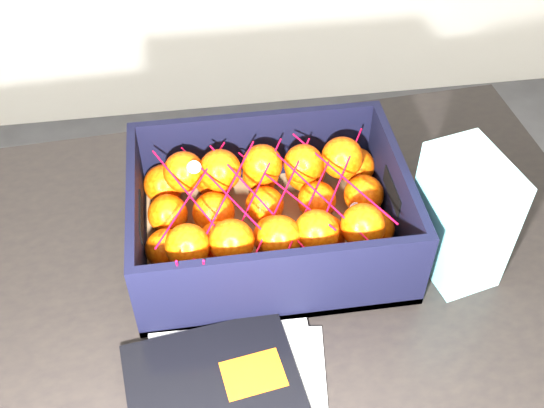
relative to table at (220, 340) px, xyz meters
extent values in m
cube|color=black|center=(0.00, 0.00, 0.08)|extent=(1.25, 0.88, 0.04)
cylinder|color=black|center=(0.55, 0.35, -0.30)|extent=(0.06, 0.06, 0.71)
cube|color=#E8580C|center=(0.04, -0.13, 0.12)|extent=(0.08, 0.07, 0.00)
cube|color=olive|center=(0.09, 0.10, 0.10)|extent=(0.39, 0.29, 0.01)
cube|color=black|center=(0.09, 0.24, 0.17)|extent=(0.39, 0.01, 0.13)
cube|color=black|center=(0.09, -0.04, 0.17)|extent=(0.39, 0.01, 0.13)
cube|color=black|center=(-0.10, 0.10, 0.17)|extent=(0.01, 0.27, 0.13)
cube|color=black|center=(0.27, 0.10, 0.17)|extent=(0.01, 0.27, 0.13)
sphere|color=#EA4804|center=(-0.06, 0.00, 0.14)|extent=(0.06, 0.06, 0.06)
sphere|color=#EA4804|center=(-0.06, 0.07, 0.14)|extent=(0.06, 0.06, 0.06)
sphere|color=#EA4804|center=(-0.06, 0.14, 0.14)|extent=(0.06, 0.06, 0.06)
sphere|color=#EA4804|center=(-0.06, 0.20, 0.14)|extent=(0.06, 0.06, 0.06)
sphere|color=#EA4804|center=(0.01, 0.00, 0.14)|extent=(0.06, 0.06, 0.06)
sphere|color=#EA4804|center=(0.01, 0.07, 0.14)|extent=(0.06, 0.06, 0.06)
sphere|color=#EA4804|center=(0.01, 0.13, 0.14)|extent=(0.06, 0.06, 0.06)
sphere|color=#EA4804|center=(0.02, 0.20, 0.14)|extent=(0.06, 0.06, 0.06)
sphere|color=#EA4804|center=(0.09, -0.01, 0.14)|extent=(0.06, 0.06, 0.06)
sphere|color=#EA4804|center=(0.09, 0.07, 0.14)|extent=(0.06, 0.06, 0.06)
sphere|color=#EA4804|center=(0.09, 0.13, 0.14)|extent=(0.06, 0.06, 0.06)
sphere|color=#EA4804|center=(0.09, 0.20, 0.14)|extent=(0.06, 0.06, 0.06)
sphere|color=#EA4804|center=(0.17, 0.00, 0.14)|extent=(0.06, 0.06, 0.06)
sphere|color=#EA4804|center=(0.16, 0.06, 0.14)|extent=(0.06, 0.06, 0.06)
sphere|color=#EA4804|center=(0.17, 0.13, 0.14)|extent=(0.06, 0.06, 0.06)
sphere|color=#EA4804|center=(0.16, 0.20, 0.14)|extent=(0.06, 0.06, 0.06)
sphere|color=#EA4804|center=(0.24, -0.01, 0.14)|extent=(0.06, 0.06, 0.06)
sphere|color=#EA4804|center=(0.24, 0.06, 0.14)|extent=(0.06, 0.06, 0.06)
sphere|color=#EA4804|center=(0.24, 0.13, 0.14)|extent=(0.06, 0.06, 0.06)
sphere|color=#EA4804|center=(0.24, 0.20, 0.14)|extent=(0.06, 0.06, 0.06)
sphere|color=#EA4804|center=(-0.03, 0.03, 0.19)|extent=(0.06, 0.06, 0.06)
sphere|color=#EA4804|center=(-0.03, 0.17, 0.19)|extent=(0.06, 0.06, 0.06)
sphere|color=#EA4804|center=(0.03, 0.03, 0.19)|extent=(0.06, 0.06, 0.06)
sphere|color=#EA4804|center=(0.02, 0.17, 0.19)|extent=(0.06, 0.06, 0.06)
sphere|color=#EA4804|center=(0.09, 0.02, 0.19)|extent=(0.06, 0.06, 0.06)
sphere|color=#EA4804|center=(0.09, 0.17, 0.19)|extent=(0.06, 0.06, 0.06)
sphere|color=#EA4804|center=(0.14, 0.03, 0.19)|extent=(0.06, 0.06, 0.06)
sphere|color=#EA4804|center=(0.15, 0.16, 0.19)|extent=(0.06, 0.06, 0.06)
sphere|color=#EA4804|center=(0.21, 0.03, 0.19)|extent=(0.06, 0.06, 0.06)
sphere|color=#EA4804|center=(0.21, 0.17, 0.19)|extent=(0.06, 0.06, 0.06)
cylinder|color=#B90627|center=(-0.02, 0.10, 0.20)|extent=(0.11, 0.20, 0.03)
cylinder|color=#B90627|center=(0.03, 0.11, 0.21)|extent=(0.11, 0.20, 0.00)
cylinder|color=#B90627|center=(0.07, 0.09, 0.21)|extent=(0.11, 0.20, 0.02)
cylinder|color=#B90627|center=(0.11, 0.10, 0.20)|extent=(0.11, 0.20, 0.03)
cylinder|color=#B90627|center=(0.15, 0.09, 0.21)|extent=(0.11, 0.20, 0.01)
cylinder|color=#B90627|center=(0.19, 0.11, 0.21)|extent=(0.11, 0.20, 0.01)
cylinder|color=#B90627|center=(-0.02, 0.11, 0.21)|extent=(0.11, 0.20, 0.01)
cylinder|color=#B90627|center=(0.03, 0.09, 0.21)|extent=(0.11, 0.20, 0.03)
cylinder|color=#B90627|center=(0.07, 0.10, 0.20)|extent=(0.11, 0.20, 0.03)
cylinder|color=#B90627|center=(0.11, 0.09, 0.21)|extent=(0.11, 0.20, 0.02)
cylinder|color=#B90627|center=(0.15, 0.09, 0.20)|extent=(0.11, 0.20, 0.01)
cylinder|color=#B90627|center=(0.19, 0.11, 0.21)|extent=(0.11, 0.20, 0.00)
cylinder|color=#B90627|center=(-0.04, -0.03, 0.20)|extent=(0.00, 0.03, 0.09)
cylinder|color=#B90627|center=(-0.01, -0.03, 0.20)|extent=(0.01, 0.04, 0.08)
cube|color=silver|center=(0.34, 0.02, 0.19)|extent=(0.11, 0.14, 0.19)
camera|label=1|loc=(0.00, -0.54, 0.84)|focal=42.97mm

